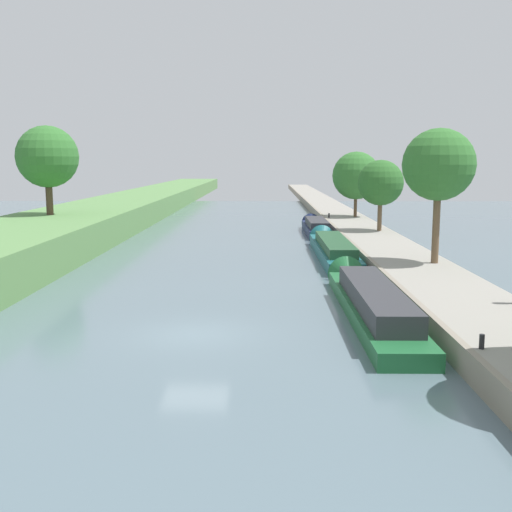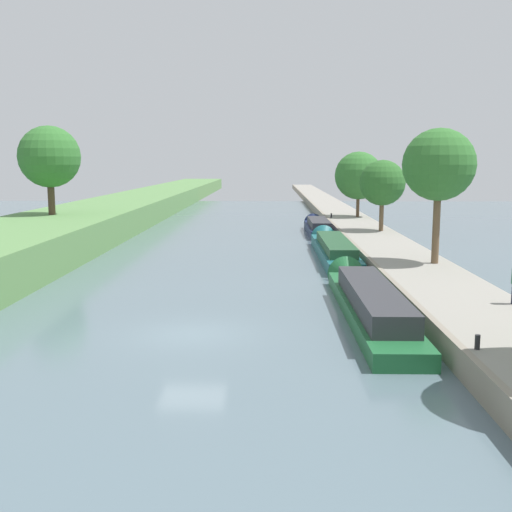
{
  "view_description": "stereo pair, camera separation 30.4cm",
  "coord_description": "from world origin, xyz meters",
  "views": [
    {
      "loc": [
        2.61,
        -22.46,
        6.48
      ],
      "look_at": [
        2.15,
        13.17,
        1.0
      ],
      "focal_mm": 43.13,
      "sensor_mm": 36.0,
      "label": 1
    },
    {
      "loc": [
        2.91,
        -22.46,
        6.48
      ],
      "look_at": [
        2.15,
        13.17,
        1.0
      ],
      "focal_mm": 43.13,
      "sensor_mm": 36.0,
      "label": 2
    }
  ],
  "objects": [
    {
      "name": "mooring_bollard_near",
      "position": [
        9.18,
        -4.5,
        1.12
      ],
      "size": [
        0.16,
        0.16,
        0.45
      ],
      "color": "black",
      "rests_on": "right_towpath"
    },
    {
      "name": "ground_plane",
      "position": [
        0.0,
        0.0,
        0.0
      ],
      "size": [
        160.0,
        160.0,
        0.0
      ],
      "primitive_type": "plane",
      "color": "slate"
    },
    {
      "name": "stone_quay",
      "position": [
        8.75,
        0.0,
        0.47
      ],
      "size": [
        0.25,
        260.0,
        0.95
      ],
      "color": "gray",
      "rests_on": "ground_plane"
    },
    {
      "name": "tree_leftbank_downstream",
      "position": [
        -14.35,
        25.93,
        6.85
      ],
      "size": [
        4.82,
        4.82,
        6.96
      ],
      "color": "#4C3828",
      "rests_on": "left_grassy_bank"
    },
    {
      "name": "narrowboat_teal",
      "position": [
        7.34,
        19.71,
        0.57
      ],
      "size": [
        2.11,
        15.76,
        2.0
      ],
      "color": "#195B60",
      "rests_on": "ground_plane"
    },
    {
      "name": "tree_rightbank_midfar",
      "position": [
        12.05,
        27.62,
        4.78
      ],
      "size": [
        3.68,
        3.68,
        5.74
      ],
      "color": "brown",
      "rests_on": "right_towpath"
    },
    {
      "name": "tree_rightbank_midnear",
      "position": [
        12.12,
        11.43,
        6.29
      ],
      "size": [
        3.95,
        3.95,
        7.4
      ],
      "color": "brown",
      "rests_on": "right_towpath"
    },
    {
      "name": "tree_rightbank_far",
      "position": [
        11.98,
        40.54,
        5.08
      ],
      "size": [
        4.84,
        4.84,
        6.61
      ],
      "color": "brown",
      "rests_on": "right_towpath"
    },
    {
      "name": "narrowboat_navy",
      "position": [
        7.38,
        34.01,
        0.55
      ],
      "size": [
        1.98,
        11.6,
        1.92
      ],
      "color": "#141E42",
      "rests_on": "ground_plane"
    },
    {
      "name": "right_towpath",
      "position": [
        11.04,
        0.0,
        0.45
      ],
      "size": [
        4.33,
        260.0,
        0.9
      ],
      "color": "gray",
      "rests_on": "ground_plane"
    },
    {
      "name": "narrowboat_green",
      "position": [
        7.16,
        3.59,
        0.59
      ],
      "size": [
        2.1,
        15.37,
        2.13
      ],
      "color": "#1E6033",
      "rests_on": "ground_plane"
    },
    {
      "name": "mooring_bollard_far",
      "position": [
        9.18,
        39.42,
        1.12
      ],
      "size": [
        0.16,
        0.16,
        0.45
      ],
      "color": "black",
      "rests_on": "right_towpath"
    }
  ]
}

